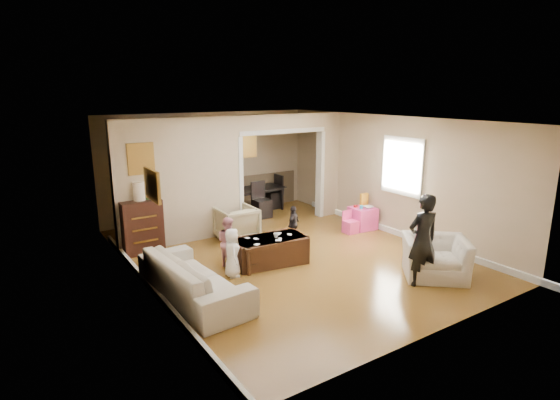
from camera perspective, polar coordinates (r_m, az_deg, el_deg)
floor at (r=8.76m, az=0.72°, el=-6.95°), size 7.00×7.00×0.00m
partition_left at (r=9.35m, az=-12.53°, el=2.35°), size 2.75×0.18×2.60m
partition_right at (r=11.26m, az=6.13°, el=4.52°), size 0.55×0.18×2.60m
partition_header at (r=10.32m, az=0.26°, el=10.04°), size 2.22×0.18×0.35m
window_pane at (r=9.83m, az=15.46°, el=4.21°), size 0.03×0.95×1.10m
framed_art_partition at (r=8.91m, az=-17.45°, el=5.08°), size 0.45×0.03×0.55m
framed_art_sofa_wall at (r=6.60m, az=-16.12°, el=1.85°), size 0.03×0.55×0.40m
framed_art_alcove at (r=11.79m, az=-4.16°, el=6.94°), size 0.45×0.03×0.55m
sofa at (r=7.01m, az=-11.08°, el=-9.77°), size 1.06×2.34×0.67m
armchair_back at (r=9.51m, az=-5.59°, el=-3.03°), size 0.79×0.81×0.72m
armchair_front at (r=8.10m, az=19.31°, el=-6.97°), size 1.39×1.38×0.68m
dresser at (r=9.12m, az=-17.36°, el=-3.26°), size 0.77×0.43×1.06m
table_lamp at (r=8.94m, az=-17.68°, el=1.09°), size 0.22×0.22×0.36m
potted_plant at (r=9.00m, az=-16.45°, el=1.15°), size 0.29×0.26×0.33m
coffee_table at (r=8.23m, az=-1.31°, el=-6.51°), size 1.41×0.86×0.49m
coffee_cup at (r=8.14m, az=-0.53°, el=-4.58°), size 0.10×0.10×0.08m
play_table at (r=10.44m, az=10.55°, el=-2.30°), size 0.56×0.56×0.50m
cereal_box at (r=10.49m, az=10.75°, el=0.03°), size 0.20×0.09×0.30m
cyan_cup at (r=10.26m, az=10.41°, el=-0.89°), size 0.08×0.08×0.08m
toy_block at (r=10.37m, az=9.68°, el=-0.79°), size 0.09×0.08×0.05m
play_bowl at (r=10.32m, az=11.28°, el=-0.93°), size 0.23×0.23×0.05m
dining_table at (r=11.71m, az=-3.98°, el=0.01°), size 1.86×1.13×0.63m
adult_person at (r=7.55m, az=17.86°, el=-4.92°), size 0.62×0.46×1.54m
child_kneel_a at (r=7.66m, az=-6.16°, el=-6.74°), size 0.40×0.49×0.86m
child_kneel_b at (r=8.09m, az=-6.68°, el=-5.37°), size 0.43×0.51×0.92m
child_toddler at (r=9.33m, az=1.74°, el=-3.10°), size 0.49×0.40×0.79m
craft_papers at (r=8.14m, az=-1.16°, el=-4.88°), size 0.92×0.54×0.00m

